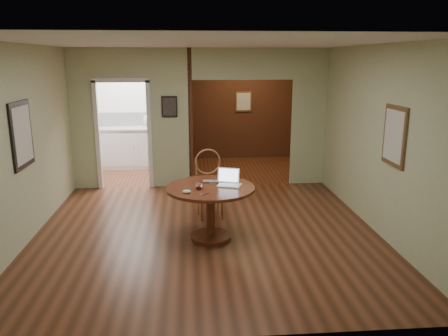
{
  "coord_description": "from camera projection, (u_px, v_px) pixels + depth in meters",
  "views": [
    {
      "loc": [
        -0.23,
        -6.0,
        2.49
      ],
      "look_at": [
        0.24,
        -0.2,
        1.03
      ],
      "focal_mm": 35.0,
      "sensor_mm": 36.0,
      "label": 1
    }
  ],
  "objects": [
    {
      "name": "floor",
      "position": [
        207.0,
        233.0,
        6.42
      ],
      "size": [
        5.0,
        5.0,
        0.0
      ],
      "primitive_type": "plane",
      "color": "#442313",
      "rests_on": "ground"
    },
    {
      "name": "room_shell",
      "position": [
        177.0,
        119.0,
        9.07
      ],
      "size": [
        5.2,
        7.5,
        5.0
      ],
      "color": "white",
      "rests_on": "ground"
    },
    {
      "name": "dining_table",
      "position": [
        210.0,
        200.0,
        6.1
      ],
      "size": [
        1.23,
        1.23,
        0.77
      ],
      "rotation": [
        0.0,
        0.0,
        -0.18
      ],
      "color": "brown",
      "rests_on": "ground"
    },
    {
      "name": "chair",
      "position": [
        209.0,
        180.0,
        7.0
      ],
      "size": [
        0.52,
        0.52,
        1.09
      ],
      "rotation": [
        0.0,
        0.0,
        0.13
      ],
      "color": "olive",
      "rests_on": "ground"
    },
    {
      "name": "open_laptop",
      "position": [
        229.0,
        180.0,
        6.13
      ],
      "size": [
        0.37,
        0.36,
        0.22
      ],
      "rotation": [
        0.0,
        0.0,
        -0.31
      ],
      "color": "silver",
      "rests_on": "dining_table"
    },
    {
      "name": "closed_laptop",
      "position": [
        214.0,
        182.0,
        6.2
      ],
      "size": [
        0.34,
        0.25,
        0.02
      ],
      "primitive_type": "imported",
      "rotation": [
        0.0,
        0.0,
        -0.16
      ],
      "color": "silver",
      "rests_on": "dining_table"
    },
    {
      "name": "mouse",
      "position": [
        187.0,
        192.0,
        5.73
      ],
      "size": [
        0.12,
        0.07,
        0.05
      ],
      "primitive_type": "ellipsoid",
      "rotation": [
        0.0,
        0.0,
        -0.07
      ],
      "color": "silver",
      "rests_on": "dining_table"
    },
    {
      "name": "wine_glass",
      "position": [
        199.0,
        186.0,
        5.9
      ],
      "size": [
        0.1,
        0.1,
        0.11
      ],
      "primitive_type": null,
      "color": "white",
      "rests_on": "dining_table"
    },
    {
      "name": "pen",
      "position": [
        205.0,
        194.0,
        5.69
      ],
      "size": [
        0.11,
        0.1,
        0.01
      ],
      "primitive_type": "cylinder",
      "rotation": [
        0.0,
        1.57,
        0.75
      ],
      "color": "#0C0E58",
      "rests_on": "dining_table"
    },
    {
      "name": "kitchen_cabinet",
      "position": [
        142.0,
        147.0,
        10.26
      ],
      "size": [
        2.06,
        0.6,
        0.94
      ],
      "color": "white",
      "rests_on": "ground"
    },
    {
      "name": "grocery_bag",
      "position": [
        150.0,
        121.0,
        10.13
      ],
      "size": [
        0.35,
        0.31,
        0.31
      ],
      "primitive_type": "ellipsoid",
      "rotation": [
        0.0,
        0.0,
        -0.15
      ],
      "color": "#B9AF87",
      "rests_on": "kitchen_cabinet"
    }
  ]
}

